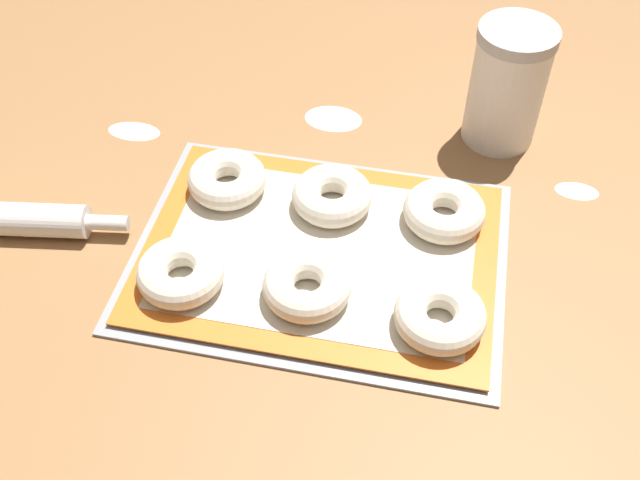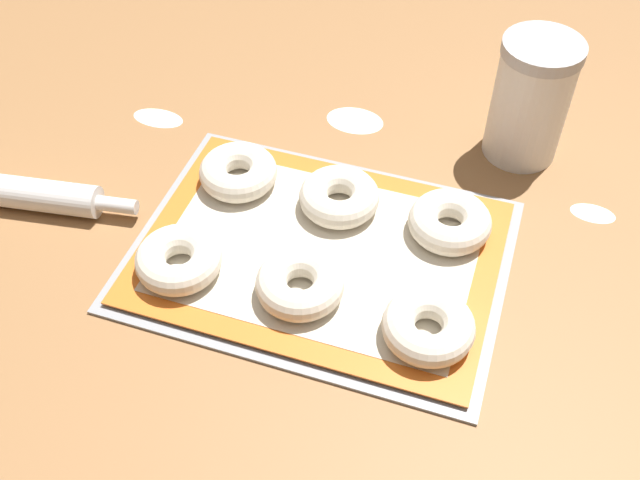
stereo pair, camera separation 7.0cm
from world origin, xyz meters
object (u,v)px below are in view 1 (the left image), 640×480
at_px(bagel_back_left, 227,179).
at_px(bagel_front_right, 440,315).
at_px(bagel_back_center, 329,195).
at_px(flour_canister, 507,85).
at_px(bagel_front_left, 181,272).
at_px(bagel_front_center, 307,285).
at_px(bagel_back_right, 444,211).
at_px(baking_tray, 320,254).

bearing_deg(bagel_back_left, bagel_front_right, -29.23).
distance_m(bagel_back_center, flour_canister, 0.28).
bearing_deg(bagel_front_right, bagel_front_left, 179.80).
bearing_deg(flour_canister, bagel_back_center, -136.01).
bearing_deg(bagel_front_right, bagel_front_center, 175.49).
bearing_deg(bagel_front_left, flour_canister, 45.75).
relative_size(bagel_front_right, flour_canister, 0.59).
distance_m(bagel_front_right, bagel_back_center, 0.22).
xyz_separation_m(bagel_front_center, flour_canister, (0.20, 0.34, 0.06)).
height_order(bagel_back_left, bagel_back_center, same).
relative_size(bagel_front_right, bagel_back_right, 1.00).
height_order(bagel_front_left, flour_canister, flour_canister).
bearing_deg(bagel_back_right, bagel_back_left, 179.79).
xyz_separation_m(bagel_front_left, bagel_front_right, (0.29, -0.00, 0.00)).
relative_size(bagel_front_center, bagel_back_left, 1.00).
distance_m(baking_tray, flour_canister, 0.34).
bearing_deg(bagel_front_center, bagel_back_left, 132.57).
relative_size(bagel_front_left, bagel_back_center, 1.00).
bearing_deg(bagel_front_left, bagel_back_left, 87.21).
relative_size(bagel_back_left, flour_canister, 0.59).
bearing_deg(bagel_front_center, baking_tray, 89.27).
distance_m(bagel_front_left, bagel_back_right, 0.32).
bearing_deg(bagel_back_center, bagel_front_left, -131.91).
bearing_deg(bagel_back_left, bagel_back_right, -0.21).
relative_size(bagel_back_left, bagel_back_right, 1.00).
bearing_deg(flour_canister, bagel_front_center, -120.22).
distance_m(bagel_front_left, bagel_back_left, 0.16).
distance_m(baking_tray, bagel_front_right, 0.17).
xyz_separation_m(baking_tray, bagel_back_left, (-0.14, 0.08, 0.03)).
bearing_deg(flour_canister, bagel_back_left, -150.10).
relative_size(baking_tray, bagel_front_right, 4.40).
relative_size(baking_tray, bagel_back_left, 4.40).
relative_size(bagel_back_center, bagel_back_right, 1.00).
bearing_deg(bagel_front_center, bagel_back_right, 46.48).
relative_size(bagel_back_right, flour_canister, 0.59).
xyz_separation_m(bagel_front_center, bagel_back_left, (-0.13, 0.15, 0.00)).
height_order(bagel_front_center, bagel_back_left, same).
height_order(bagel_back_left, bagel_back_right, same).
distance_m(bagel_back_left, flour_canister, 0.39).
height_order(bagel_back_right, flour_canister, flour_canister).
xyz_separation_m(bagel_back_left, flour_canister, (0.33, 0.19, 0.06)).
relative_size(bagel_front_center, bagel_back_right, 1.00).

